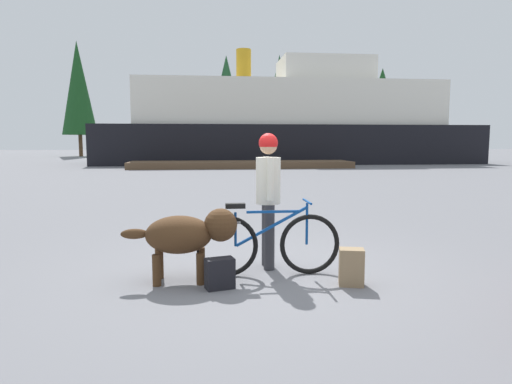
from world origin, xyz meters
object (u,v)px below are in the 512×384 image
object	(u,v)px
person_cyclist	(268,187)
ferry_boat	(289,124)
dog	(188,234)
bicycle	(268,243)
sailboat_moored	(328,156)
handbag_pannier	(220,273)
backpack	(351,267)

from	to	relation	value
person_cyclist	ferry_boat	bearing A→B (deg)	79.15
person_cyclist	dog	xyz separation A→B (m)	(-1.02, -0.48, -0.50)
person_cyclist	dog	world-z (taller)	person_cyclist
person_cyclist	ferry_boat	distance (m)	28.90
bicycle	dog	size ratio (longest dim) A/B	1.31
ferry_boat	sailboat_moored	size ratio (longest dim) A/B	3.32
person_cyclist	bicycle	bearing A→B (deg)	-97.78
bicycle	person_cyclist	size ratio (longest dim) A/B	1.01
handbag_pannier	dog	bearing A→B (deg)	138.85
person_cyclist	handbag_pannier	xyz separation A→B (m)	(-0.66, -0.80, -0.89)
handbag_pannier	ferry_boat	xyz separation A→B (m)	(6.09, 29.13, 2.73)
person_cyclist	handbag_pannier	distance (m)	1.37
person_cyclist	sailboat_moored	distance (m)	28.94
bicycle	ferry_boat	world-z (taller)	ferry_boat
person_cyclist	dog	bearing A→B (deg)	-154.64
person_cyclist	dog	distance (m)	1.24
bicycle	handbag_pannier	world-z (taller)	bicycle
backpack	ferry_boat	bearing A→B (deg)	81.09
bicycle	dog	world-z (taller)	bicycle
person_cyclist	ferry_boat	size ratio (longest dim) A/B	0.06
ferry_boat	sailboat_moored	world-z (taller)	ferry_boat
dog	ferry_boat	world-z (taller)	ferry_boat
sailboat_moored	ferry_boat	bearing A→B (deg)	167.88
bicycle	sailboat_moored	size ratio (longest dim) A/B	0.21
ferry_boat	handbag_pannier	bearing A→B (deg)	-101.81
dog	ferry_boat	xyz separation A→B (m)	(6.45, 28.81, 2.34)
person_cyclist	handbag_pannier	size ratio (longest dim) A/B	5.05
handbag_pannier	backpack	bearing A→B (deg)	-1.84
bicycle	sailboat_moored	xyz separation A→B (m)	(8.40, 28.06, 0.08)
bicycle	person_cyclist	bearing A→B (deg)	82.22
backpack	sailboat_moored	bearing A→B (deg)	75.30
backpack	handbag_pannier	xyz separation A→B (m)	(-1.52, 0.05, -0.04)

